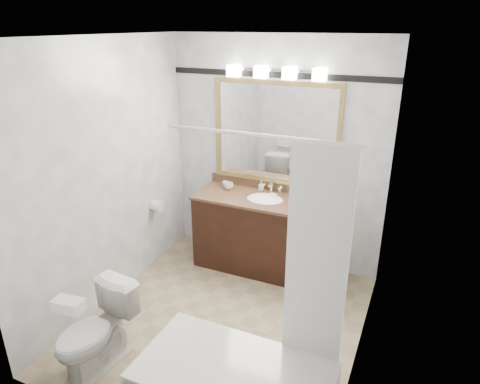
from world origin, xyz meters
name	(u,v)px	position (x,y,z in m)	size (l,w,h in m)	color
room	(222,197)	(0.00, 0.00, 1.25)	(2.42, 2.62, 2.52)	tan
vanity	(264,233)	(0.00, 1.02, 0.44)	(1.53, 0.58, 0.97)	black
mirror	(275,133)	(0.00, 1.28, 1.50)	(1.40, 0.04, 1.10)	#A88A4C
vanity_light_bar	(275,72)	(0.00, 1.23, 2.13)	(1.02, 0.14, 0.12)	silver
accent_stripe	(278,75)	(0.00, 1.29, 2.10)	(2.40, 0.01, 0.06)	black
tp_roll	(157,206)	(-1.14, 0.66, 0.70)	(0.12, 0.12, 0.11)	white
toilet	(95,332)	(-0.67, -0.92, 0.34)	(0.38, 0.67, 0.69)	white
tissue_box	(69,305)	(-0.67, -1.12, 0.73)	(0.21, 0.12, 0.09)	white
coffee_maker	(324,189)	(0.61, 1.06, 1.04)	(0.19, 0.24, 0.37)	black
cup_left	(229,186)	(-0.47, 1.11, 0.89)	(0.10, 0.10, 0.08)	white
cup_right	(226,184)	(-0.53, 1.15, 0.88)	(0.07, 0.07, 0.07)	white
soap_bottle_a	(261,186)	(-0.13, 1.23, 0.90)	(0.05, 0.05, 0.10)	white
soap_bottle_b	(292,193)	(0.25, 1.18, 0.89)	(0.07, 0.07, 0.08)	white
soap_bar	(273,195)	(0.05, 1.13, 0.86)	(0.07, 0.04, 0.02)	beige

